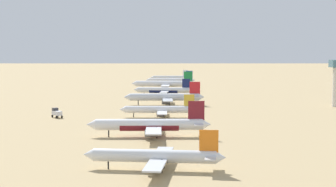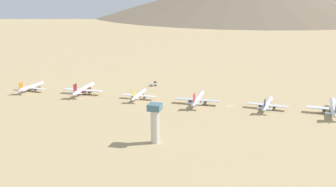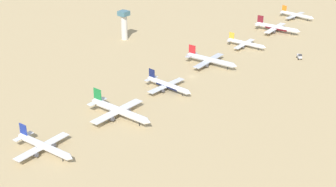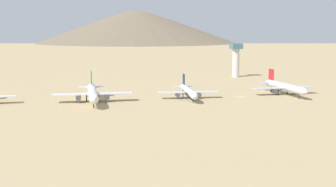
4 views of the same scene
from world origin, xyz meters
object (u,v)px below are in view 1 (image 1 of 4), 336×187
object	(u,v)px
parked_jet_4	(165,97)
parked_jet_6	(150,125)
parked_jet_1	(171,80)
service_truck	(57,113)
parked_jet_5	(160,110)
parked_jet_3	(164,90)
parked_jet_2	(165,84)
parked_jet_7	(156,156)
parked_jet_0	(171,78)

from	to	relation	value
parked_jet_4	parked_jet_6	xyz separation A→B (m)	(4.94, 94.25, -0.09)
parked_jet_1	service_truck	distance (m)	196.44
parked_jet_5	parked_jet_6	world-z (taller)	parked_jet_6
parked_jet_3	parked_jet_6	world-z (taller)	parked_jet_6
parked_jet_2	service_truck	bearing A→B (deg)	72.82
parked_jet_3	parked_jet_7	xyz separation A→B (m)	(1.71, 190.40, -0.20)
parked_jet_1	parked_jet_0	bearing A→B (deg)	-90.43
parked_jet_4	service_truck	bearing A→B (deg)	46.99
parked_jet_1	parked_jet_3	size ratio (longest dim) A/B	1.07
parked_jet_0	parked_jet_5	bearing A→B (deg)	88.24
parked_jet_4	parked_jet_0	bearing A→B (deg)	-91.54
parked_jet_0	service_truck	bearing A→B (deg)	78.20
parked_jet_4	service_truck	world-z (taller)	parked_jet_4
parked_jet_1	parked_jet_2	xyz separation A→B (m)	(5.13, 48.29, 0.54)
service_truck	parked_jet_1	bearing A→B (deg)	-104.45
parked_jet_7	service_truck	distance (m)	101.83
parked_jet_5	service_truck	distance (m)	42.16
parked_jet_0	parked_jet_6	bearing A→B (deg)	87.98
parked_jet_5	parked_jet_7	bearing A→B (deg)	89.84
parked_jet_6	service_truck	bearing A→B (deg)	-49.92
parked_jet_6	parked_jet_5	bearing A→B (deg)	-93.33
parked_jet_1	parked_jet_2	bearing A→B (deg)	83.94
parked_jet_1	parked_jet_5	world-z (taller)	parked_jet_1
parked_jet_2	parked_jet_4	size ratio (longest dim) A/B	1.09
parked_jet_3	parked_jet_4	world-z (taller)	parked_jet_4
parked_jet_4	parked_jet_7	world-z (taller)	parked_jet_4
parked_jet_2	parked_jet_7	size ratio (longest dim) A/B	1.32
parked_jet_4	parked_jet_5	size ratio (longest dim) A/B	1.24
parked_jet_7	parked_jet_0	bearing A→B (deg)	-91.30
parked_jet_7	parked_jet_3	bearing A→B (deg)	-90.52
parked_jet_2	parked_jet_0	bearing A→B (deg)	-93.32
parked_jet_3	parked_jet_2	bearing A→B (deg)	-90.40
parked_jet_7	parked_jet_5	bearing A→B (deg)	-90.16
parked_jet_2	parked_jet_7	distance (m)	234.75
parked_jet_0	parked_jet_1	bearing A→B (deg)	89.57
parked_jet_0	parked_jet_2	world-z (taller)	parked_jet_2
parked_jet_6	parked_jet_7	size ratio (longest dim) A/B	1.19
parked_jet_0	parked_jet_4	xyz separation A→B (m)	(5.06, 188.72, 0.57)
parked_jet_2	parked_jet_4	world-z (taller)	parked_jet_2
parked_jet_7	service_truck	world-z (taller)	parked_jet_7
parked_jet_1	parked_jet_5	xyz separation A→B (m)	(6.89, 189.29, -0.57)
service_truck	parked_jet_7	bearing A→B (deg)	114.28
parked_jet_0	parked_jet_5	xyz separation A→B (m)	(7.23, 235.29, -0.19)
parked_jet_5	service_truck	size ratio (longest dim) A/B	5.76
parked_jet_5	parked_jet_6	xyz separation A→B (m)	(2.78, 47.69, 0.66)
parked_jet_5	parked_jet_6	distance (m)	47.77
parked_jet_2	parked_jet_5	bearing A→B (deg)	89.29
parked_jet_0	parked_jet_7	size ratio (longest dim) A/B	1.03
parked_jet_3	parked_jet_1	bearing A→B (deg)	-93.36
parked_jet_4	parked_jet_3	bearing A→B (deg)	-89.18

